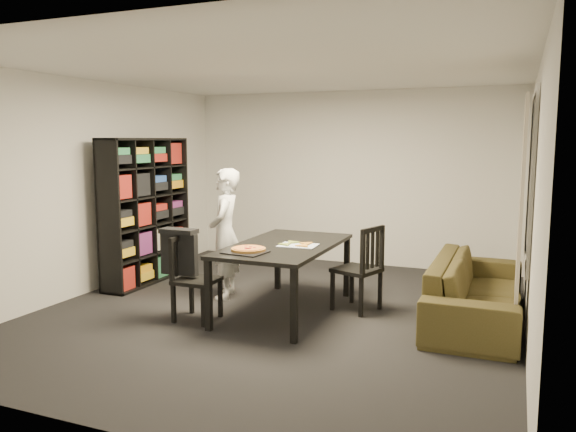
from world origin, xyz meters
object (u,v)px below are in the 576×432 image
at_px(chair_right, 364,263).
at_px(bookshelf, 146,211).
at_px(chair_left, 190,272).
at_px(baking_tray, 245,252).
at_px(person, 225,233).
at_px(dining_table, 285,250).
at_px(pepperoni_pizza, 248,249).
at_px(sofa, 477,290).

bearing_deg(chair_right, bookshelf, -75.00).
distance_m(bookshelf, chair_left, 1.86).
distance_m(chair_left, baking_tray, 0.70).
bearing_deg(person, dining_table, 53.77).
distance_m(chair_right, pepperoni_pizza, 1.33).
distance_m(dining_table, chair_right, 0.88).
xyz_separation_m(dining_table, person, (-0.89, 0.29, 0.08)).
relative_size(bookshelf, chair_left, 2.14).
relative_size(chair_right, sofa, 0.43).
relative_size(pepperoni_pizza, sofa, 0.16).
bearing_deg(baking_tray, sofa, 26.88).
bearing_deg(pepperoni_pizza, chair_left, -172.68).
xyz_separation_m(chair_right, baking_tray, (-0.97, -0.94, 0.22)).
height_order(chair_right, person, person).
relative_size(bookshelf, chair_right, 2.00).
relative_size(chair_left, pepperoni_pizza, 2.54).
bearing_deg(bookshelf, sofa, -0.76).
xyz_separation_m(dining_table, chair_left, (-0.82, -0.61, -0.18)).
distance_m(dining_table, pepperoni_pizza, 0.56).
bearing_deg(chair_right, chair_left, -40.64).
xyz_separation_m(bookshelf, person, (1.32, -0.26, -0.18)).
bearing_deg(pepperoni_pizza, person, 131.19).
bearing_deg(baking_tray, chair_left, -178.87).
distance_m(dining_table, baking_tray, 0.63).
relative_size(chair_right, pepperoni_pizza, 2.71).
xyz_separation_m(person, sofa, (2.85, 0.20, -0.45)).
bearing_deg(bookshelf, baking_tray, -29.35).
distance_m(pepperoni_pizza, sofa, 2.41).
xyz_separation_m(chair_left, sofa, (2.79, 1.10, -0.18)).
bearing_deg(sofa, pepperoni_pizza, 115.37).
relative_size(bookshelf, baking_tray, 4.75).
distance_m(chair_left, pepperoni_pizza, 0.71).
xyz_separation_m(bookshelf, chair_left, (1.38, -1.15, -0.44)).
distance_m(bookshelf, dining_table, 2.29).
xyz_separation_m(pepperoni_pizza, sofa, (2.14, 1.02, -0.46)).
relative_size(baking_tray, pepperoni_pizza, 1.14).
bearing_deg(bookshelf, pepperoni_pizza, -27.81).
bearing_deg(baking_tray, chair_right, 44.12).
height_order(person, baking_tray, person).
bearing_deg(sofa, chair_left, 111.51).
height_order(chair_left, chair_right, chair_right).
height_order(bookshelf, chair_left, bookshelf).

